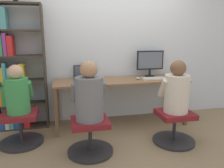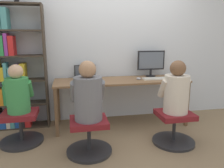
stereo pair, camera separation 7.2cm
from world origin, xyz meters
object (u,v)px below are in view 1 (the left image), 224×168
Objects in this scene: desktop_monitor at (150,62)px; bookshelf at (12,73)px; office_chair_left at (174,127)px; office_chair_side at (21,128)px; person_near_shelf at (17,92)px; person_at_monitor at (177,90)px; office_chair_right at (90,136)px; keyboard at (154,78)px; laptop at (85,76)px; person_at_laptop at (89,95)px.

desktop_monitor is 0.25× the size of bookshelf.
office_chair_left is 1.00× the size of office_chair_side.
person_near_shelf reaches higher than office_chair_side.
office_chair_right is at bearing -178.19° from person_at_monitor.
desktop_monitor reaches higher than keyboard.
office_chair_left and office_chair_side have the same top height.
laptop is 0.62× the size of office_chair_left.
office_chair_side is at bearing 153.85° from person_at_laptop.
person_at_laptop is at bearing -92.61° from laptop.
office_chair_right is at bearing -139.38° from desktop_monitor.
office_chair_right is (-1.19, -1.02, -0.78)m from desktop_monitor.
person_at_monitor is at bearing 90.00° from office_chair_left.
laptop is 1.49m from person_at_monitor.
person_near_shelf reaches higher than office_chair_right.
office_chair_left is 2.17m from person_near_shelf.
office_chair_left is at bearing -23.60° from bookshelf.
keyboard is (-0.03, -0.27, -0.23)m from desktop_monitor.
person_near_shelf is (-0.94, -0.56, -0.08)m from laptop.
desktop_monitor is at bearing 89.19° from office_chair_left.
desktop_monitor is 1.58m from person_at_laptop.
bookshelf is at bearing 106.46° from person_near_shelf.
office_chair_left is at bearing 1.30° from person_at_laptop.
desktop_monitor reaches higher than person_near_shelf.
person_at_laptop is (-1.19, -1.01, -0.25)m from desktop_monitor.
office_chair_left is (-0.01, -0.99, -0.78)m from desktop_monitor.
office_chair_right is 0.80× the size of person_at_laptop.
person_at_laptop is (-0.05, -1.01, -0.05)m from laptop.
office_chair_side is (-2.07, 0.41, -0.53)m from person_at_monitor.
laptop is at bearing 87.39° from person_at_laptop.
person_at_laptop reaches higher than person_near_shelf.
person_at_monitor is at bearing -11.17° from office_chair_side.
person_at_laptop is 1.12× the size of person_near_shelf.
keyboard reaches higher than office_chair_right.
person_near_shelf reaches higher than laptop.
desktop_monitor reaches higher than laptop.
desktop_monitor is at bearing 0.14° from laptop.
laptop is 1.14m from keyboard.
person_at_laptop is 1.00m from person_near_shelf.
bookshelf is at bearing -179.77° from desktop_monitor.
bookshelf reaches higher than desktop_monitor.
person_at_laptop is at bearing -139.53° from desktop_monitor.
desktop_monitor is 0.75× the size of person_near_shelf.
person_near_shelf is at bearing 168.70° from person_at_monitor.
desktop_monitor is at bearing 40.62° from office_chair_right.
person_at_laptop is at bearing -43.36° from bookshelf.
person_at_monitor is (1.13, -0.98, -0.06)m from laptop.
keyboard is 0.55× the size of person_at_monitor.
laptop is 1.01m from person_at_laptop.
office_chair_right is (-1.15, -0.75, -0.55)m from keyboard.
person_near_shelf is at bearing 153.34° from office_chair_right.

